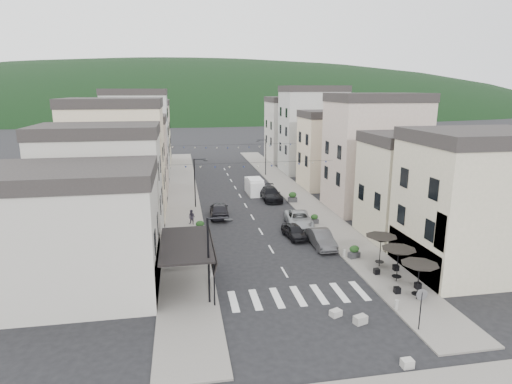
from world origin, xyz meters
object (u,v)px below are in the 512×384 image
at_px(parked_car_a, 294,231).
at_px(parked_car_d, 271,194).
at_px(parked_car_c, 299,219).
at_px(delivery_van, 254,186).
at_px(pedestrian_b, 192,217).
at_px(parked_car_b, 321,239).
at_px(parked_car_e, 219,210).
at_px(pedestrian_a, 204,236).

bearing_deg(parked_car_a, parked_car_d, 79.78).
xyz_separation_m(parked_car_c, delivery_van, (-2.15, 14.67, 0.35)).
bearing_deg(parked_car_a, pedestrian_b, 141.86).
distance_m(parked_car_b, parked_car_e, 13.60).
xyz_separation_m(parked_car_a, pedestrian_a, (-8.60, -0.52, 0.23)).
xyz_separation_m(parked_car_d, parked_car_e, (-7.20, -6.45, 0.04)).
relative_size(delivery_van, pedestrian_b, 3.04).
bearing_deg(parked_car_d, delivery_van, 111.94).
xyz_separation_m(parked_car_c, parked_car_e, (-7.85, 4.64, 0.10)).
distance_m(parked_car_c, pedestrian_b, 11.17).
height_order(parked_car_a, pedestrian_b, pedestrian_b).
distance_m(parked_car_c, delivery_van, 14.83).
bearing_deg(delivery_van, parked_car_d, -68.50).
bearing_deg(parked_car_e, parked_car_c, 152.10).
bearing_deg(delivery_van, parked_car_c, -82.89).
bearing_deg(pedestrian_b, parked_car_d, 69.66).
relative_size(parked_car_c, pedestrian_a, 3.49).
relative_size(parked_car_b, parked_car_c, 0.85).
xyz_separation_m(parked_car_c, pedestrian_a, (-10.02, -4.05, 0.14)).
distance_m(parked_car_d, pedestrian_b, 13.63).
distance_m(parked_car_c, parked_car_d, 11.12).
bearing_deg(parked_car_b, pedestrian_a, 168.61).
bearing_deg(parked_car_b, delivery_van, 97.14).
distance_m(parked_car_a, delivery_van, 18.22).
distance_m(pedestrian_a, pedestrian_b, 6.30).
bearing_deg(parked_car_d, pedestrian_b, -139.90).
bearing_deg(parked_car_a, parked_car_e, 120.99).
distance_m(parked_car_b, pedestrian_a, 10.62).
bearing_deg(pedestrian_a, parked_car_e, 75.60).
relative_size(parked_car_c, parked_car_e, 1.08).
height_order(parked_car_e, pedestrian_a, parked_car_e).
height_order(parked_car_a, parked_car_c, parked_car_c).
relative_size(parked_car_e, pedestrian_a, 3.23).
height_order(parked_car_b, parked_car_e, parked_car_e).
bearing_deg(parked_car_d, parked_car_a, -93.78).
bearing_deg(pedestrian_a, pedestrian_b, 98.16).
bearing_deg(delivery_van, parked_car_e, -120.86).
xyz_separation_m(parked_car_a, pedestrian_b, (-9.54, 5.71, 0.23)).
bearing_deg(parked_car_e, pedestrian_a, 78.70).
bearing_deg(parked_car_c, parked_car_a, -105.92).
bearing_deg(parked_car_e, parked_car_b, 129.94).
distance_m(parked_car_a, parked_car_b, 3.21).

